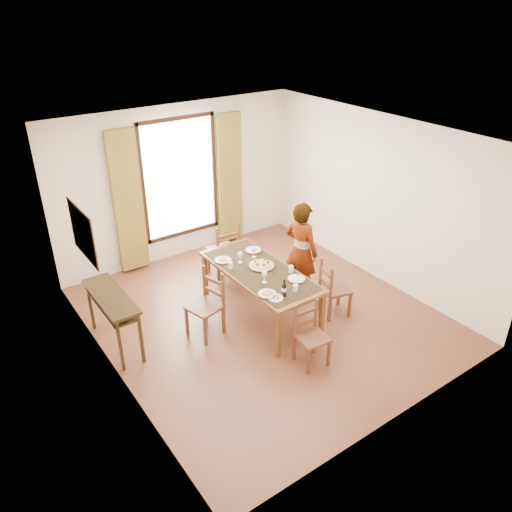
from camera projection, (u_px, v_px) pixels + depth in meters
ground at (263, 315)px, 7.47m from camera, size 5.00×5.00×0.00m
room_shell at (258, 218)px, 6.83m from camera, size 4.60×5.10×2.74m
console_table at (111, 302)px, 6.54m from camera, size 0.38×1.20×0.80m
dining_table at (260, 274)px, 7.18m from camera, size 0.87×2.01×0.76m
chair_west at (206, 306)px, 6.89m from camera, size 0.52×0.52×0.96m
chair_north at (224, 251)px, 8.29m from camera, size 0.48×0.48×1.00m
chair_south at (311, 337)px, 6.37m from camera, size 0.41×0.41×0.84m
chair_east at (333, 290)px, 7.33m from camera, size 0.48×0.48×0.88m
man at (301, 251)px, 7.59m from camera, size 0.75×0.64×1.58m
plate_sw at (267, 293)px, 6.57m from camera, size 0.27×0.27×0.05m
plate_se at (296, 278)px, 6.90m from camera, size 0.27×0.27×0.05m
plate_nw at (223, 259)px, 7.39m from camera, size 0.27×0.27×0.05m
plate_ne at (253, 249)px, 7.67m from camera, size 0.27×0.27×0.05m
pasta_platter at (261, 263)px, 7.22m from camera, size 0.40×0.40×0.10m
caprese_plate at (276, 297)px, 6.48m from camera, size 0.20×0.20×0.04m
wine_glass_a at (264, 277)px, 6.81m from camera, size 0.08×0.08×0.18m
wine_glass_b at (254, 252)px, 7.45m from camera, size 0.08×0.08×0.18m
wine_glass_c at (240, 257)px, 7.31m from camera, size 0.08×0.08×0.18m
tumbler_a at (291, 269)px, 7.08m from camera, size 0.07×0.07×0.10m
tumbler_b at (230, 265)px, 7.17m from camera, size 0.07×0.07×0.10m
tumbler_c at (296, 288)px, 6.62m from camera, size 0.07×0.07×0.10m
wine_bottle at (284, 288)px, 6.50m from camera, size 0.07×0.07×0.25m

